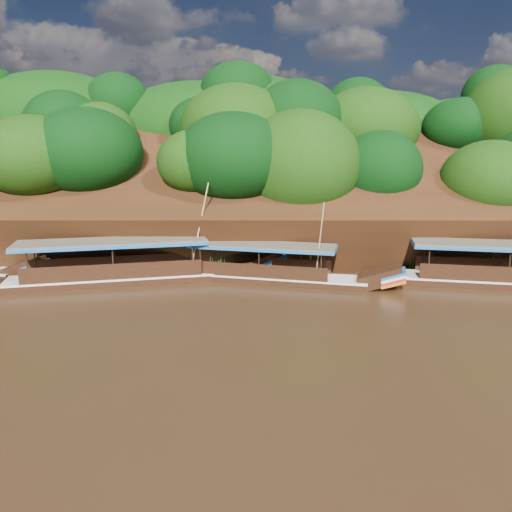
{
  "coord_description": "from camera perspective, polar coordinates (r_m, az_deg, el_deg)",
  "views": [
    {
      "loc": [
        -3.41,
        -21.96,
        8.03
      ],
      "look_at": [
        -3.49,
        7.0,
        1.74
      ],
      "focal_mm": 35.0,
      "sensor_mm": 36.0,
      "label": 1
    }
  ],
  "objects": [
    {
      "name": "ground",
      "position": [
        23.63,
        8.53,
        -7.76
      ],
      "size": [
        160.0,
        160.0,
        0.0
      ],
      "primitive_type": "plane",
      "color": "black",
      "rests_on": "ground"
    },
    {
      "name": "boat_1",
      "position": [
        30.37,
        3.3,
        -2.08
      ],
      "size": [
        13.47,
        4.99,
        5.51
      ],
      "rotation": [
        0.0,
        0.0,
        -0.24
      ],
      "color": "black",
      "rests_on": "ground"
    },
    {
      "name": "riverbank",
      "position": [
        45.23,
        4.48,
        4.41
      ],
      "size": [
        120.0,
        30.06,
        19.4
      ],
      "color": "black",
      "rests_on": "ground"
    },
    {
      "name": "reeds",
      "position": [
        32.24,
        1.05,
        -0.67
      ],
      "size": [
        51.06,
        2.56,
        1.73
      ],
      "color": "#1E5615",
      "rests_on": "ground"
    },
    {
      "name": "boat_2",
      "position": [
        31.3,
        -12.66,
        -1.79
      ],
      "size": [
        16.83,
        5.99,
        6.44
      ],
      "rotation": [
        0.0,
        0.0,
        0.24
      ],
      "color": "black",
      "rests_on": "ground"
    }
  ]
}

